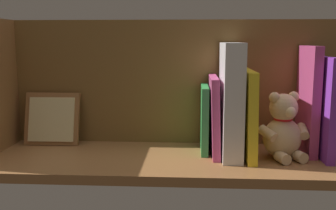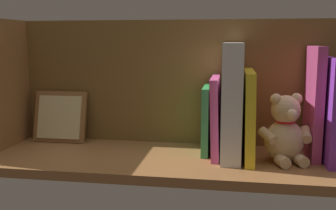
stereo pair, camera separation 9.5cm
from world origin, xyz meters
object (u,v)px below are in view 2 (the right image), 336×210
teddy_bear (285,132)px  dictionary_thick_white (232,100)px  book_0 (327,109)px  picture_frame_leaning (60,117)px

teddy_bear → dictionary_thick_white: 14.28cm
book_0 → picture_frame_leaning: size_ratio=1.64×
book_0 → dictionary_thick_white: dictionary_thick_white is taller
book_0 → dictionary_thick_white: size_ratio=0.88×
dictionary_thick_white → picture_frame_leaning: (47.44, -7.07, -6.85)cm
book_0 → teddy_bear: book_0 is taller
book_0 → teddy_bear: 11.36cm
book_0 → dictionary_thick_white: 22.04cm
book_0 → teddy_bear: (9.63, 3.27, -5.06)cm
teddy_bear → picture_frame_leaning: bearing=-27.6°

